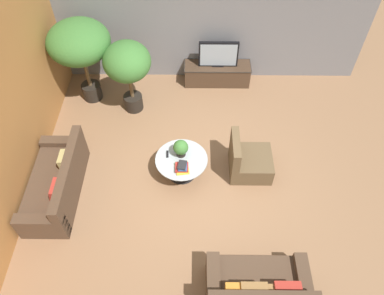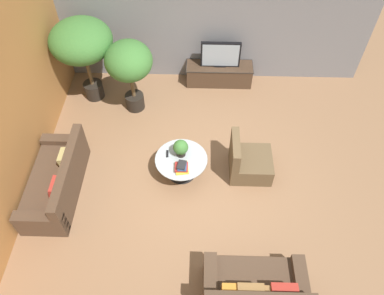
{
  "view_description": "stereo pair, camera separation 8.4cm",
  "coord_description": "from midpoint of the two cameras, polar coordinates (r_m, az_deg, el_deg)",
  "views": [
    {
      "loc": [
        -0.15,
        -4.11,
        6.0
      ],
      "look_at": [
        -0.2,
        0.4,
        0.55
      ],
      "focal_mm": 35.0,
      "sensor_mm": 36.0,
      "label": 1
    },
    {
      "loc": [
        -0.07,
        -4.11,
        6.0
      ],
      "look_at": [
        -0.2,
        0.4,
        0.55
      ],
      "focal_mm": 35.0,
      "sensor_mm": 36.0,
      "label": 2
    }
  ],
  "objects": [
    {
      "name": "coffee_table",
      "position": [
        7.13,
        -1.94,
        -2.44
      ],
      "size": [
        0.99,
        0.99,
        0.45
      ],
      "color": "black",
      "rests_on": "ground"
    },
    {
      "name": "television",
      "position": [
        8.77,
        3.76,
        13.97
      ],
      "size": [
        0.9,
        0.13,
        0.63
      ],
      "color": "black",
      "rests_on": "media_console"
    },
    {
      "name": "potted_palm_corner",
      "position": [
        7.91,
        -10.13,
        12.3
      ],
      "size": [
        0.98,
        0.98,
        1.7
      ],
      "color": "black",
      "rests_on": "ground"
    },
    {
      "name": "potted_plant_tabletop",
      "position": [
        6.94,
        -2.07,
        -0.08
      ],
      "size": [
        0.28,
        0.28,
        0.35
      ],
      "color": "black",
      "rests_on": "coffee_table"
    },
    {
      "name": "side_wall_left",
      "position": [
        6.98,
        -26.5,
        3.91
      ],
      "size": [
        0.12,
        7.4,
        3.0
      ],
      "primitive_type": "cube",
      "color": "#B2753D",
      "rests_on": "ground"
    },
    {
      "name": "couch_by_wall",
      "position": [
        7.34,
        -20.2,
        -5.24
      ],
      "size": [
        0.84,
        1.92,
        0.84
      ],
      "rotation": [
        0.0,
        0.0,
        -1.57
      ],
      "color": "#4C3828",
      "rests_on": "ground"
    },
    {
      "name": "book_stack",
      "position": [
        6.85,
        -1.87,
        -2.99
      ],
      "size": [
        0.28,
        0.32,
        0.13
      ],
      "color": "gold",
      "rests_on": "coffee_table"
    },
    {
      "name": "armchair_wicker",
      "position": [
        7.29,
        8.2,
        -2.08
      ],
      "size": [
        0.8,
        0.76,
        0.86
      ],
      "rotation": [
        0.0,
        0.0,
        1.57
      ],
      "color": "brown",
      "rests_on": "ground"
    },
    {
      "name": "couch_near_entry",
      "position": [
        6.1,
        9.58,
        -20.42
      ],
      "size": [
        1.55,
        0.84,
        0.84
      ],
      "rotation": [
        0.0,
        0.0,
        3.14
      ],
      "color": "#4C3828",
      "rests_on": "ground"
    },
    {
      "name": "ground_plane",
      "position": [
        7.27,
        1.2,
        -5.2
      ],
      "size": [
        24.0,
        24.0,
        0.0
      ],
      "primitive_type": "plane",
      "color": "#8C6647"
    },
    {
      "name": "remote_black",
      "position": [
        7.1,
        -4.1,
        -1.01
      ],
      "size": [
        0.05,
        0.16,
        0.02
      ],
      "primitive_type": "cube",
      "rotation": [
        0.0,
        0.0,
        0.04
      ],
      "color": "black",
      "rests_on": "coffee_table"
    },
    {
      "name": "media_console",
      "position": [
        9.1,
        3.59,
        11.2
      ],
      "size": [
        1.56,
        0.5,
        0.5
      ],
      "color": "#473323",
      "rests_on": "ground"
    },
    {
      "name": "potted_palm_tall",
      "position": [
        8.27,
        -17.08,
        14.78
      ],
      "size": [
        1.3,
        1.3,
        1.94
      ],
      "color": "black",
      "rests_on": "ground"
    },
    {
      "name": "back_wall_stone",
      "position": [
        8.63,
        1.28,
        18.98
      ],
      "size": [
        7.4,
        0.12,
        3.0
      ],
      "primitive_type": "cube",
      "color": "slate",
      "rests_on": "ground"
    }
  ]
}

